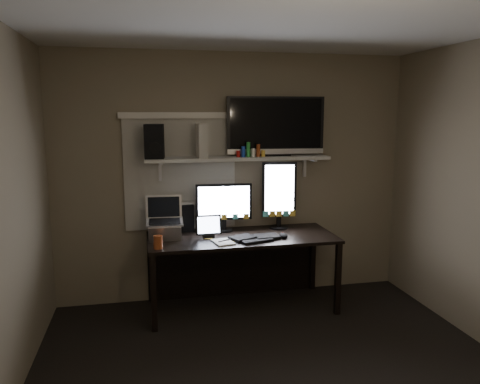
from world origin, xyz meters
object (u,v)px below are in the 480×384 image
object	(u,v)px
mouse	(284,235)
laptop	(165,218)
monitor_portrait	(279,195)
cup	(158,242)
tablet	(208,226)
tv	(275,126)
desk	(239,250)
keyboard	(255,237)
monitor_landscape	(224,207)
speaker	(154,141)
game_console	(202,141)

from	to	relation	value
mouse	laptop	distance (m)	1.14
monitor_portrait	laptop	bearing A→B (deg)	-166.30
laptop	cup	size ratio (longest dim) A/B	3.34
tablet	tv	distance (m)	1.19
desk	keyboard	xyz separation A→B (m)	(0.10, -0.25, 0.19)
laptop	cup	world-z (taller)	laptop
desk	monitor_landscape	world-z (taller)	monitor_landscape
desk	mouse	size ratio (longest dim) A/B	15.14
desk	speaker	world-z (taller)	speaker
monitor_landscape	game_console	size ratio (longest dim) A/B	1.73
mouse	cup	bearing A→B (deg)	-173.24
tablet	cup	distance (m)	0.56
keyboard	speaker	size ratio (longest dim) A/B	1.45
monitor_portrait	keyboard	bearing A→B (deg)	-128.01
tv	mouse	bearing A→B (deg)	-87.82
keyboard	speaker	world-z (taller)	speaker
mouse	speaker	size ratio (longest dim) A/B	0.37
mouse	laptop	size ratio (longest dim) A/B	0.31
keyboard	laptop	size ratio (longest dim) A/B	1.20
monitor_portrait	mouse	size ratio (longest dim) A/B	5.88
laptop	game_console	world-z (taller)	game_console
tablet	mouse	bearing A→B (deg)	-14.58
cup	tv	xyz separation A→B (m)	(1.20, 0.49, 0.98)
laptop	keyboard	bearing A→B (deg)	-10.77
monitor_landscape	tv	world-z (taller)	tv
monitor_landscape	speaker	bearing A→B (deg)	-172.73
desk	cup	distance (m)	0.92
tablet	monitor_landscape	bearing A→B (deg)	46.62
monitor_portrait	tv	size ratio (longest dim) A/B	0.72
game_console	speaker	world-z (taller)	game_console
tv	keyboard	bearing A→B (deg)	-125.45
monitor_landscape	game_console	bearing A→B (deg)	-161.83
desk	speaker	bearing A→B (deg)	175.45
monitor_landscape	mouse	xyz separation A→B (m)	(0.51, -0.37, -0.22)
monitor_landscape	keyboard	world-z (taller)	monitor_landscape
laptop	speaker	world-z (taller)	speaker
keyboard	cup	world-z (taller)	cup
laptop	tv	xyz separation A→B (m)	(1.12, 0.16, 0.85)
tablet	speaker	size ratio (longest dim) A/B	0.78
cup	keyboard	bearing A→B (deg)	8.68
monitor_portrait	keyboard	distance (m)	0.59
desk	keyboard	distance (m)	0.33
monitor_landscape	game_console	world-z (taller)	game_console
monitor_landscape	keyboard	size ratio (longest dim) A/B	1.21
laptop	cup	bearing A→B (deg)	-100.42
cup	tablet	bearing A→B (deg)	30.15
keyboard	game_console	bearing A→B (deg)	131.58
keyboard	tablet	world-z (taller)	tablet
tv	game_console	bearing A→B (deg)	-171.44
monitor_landscape	game_console	xyz separation A→B (m)	(-0.22, -0.06, 0.67)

